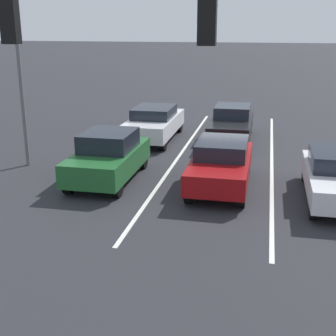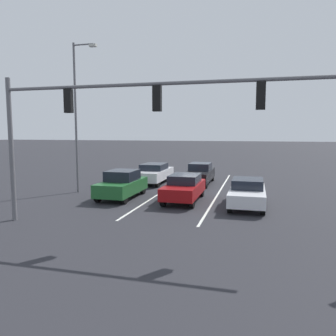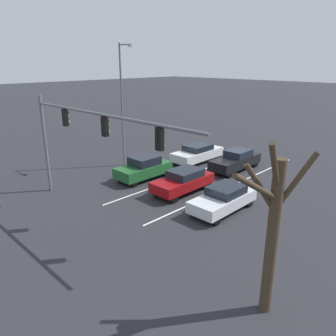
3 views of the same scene
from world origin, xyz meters
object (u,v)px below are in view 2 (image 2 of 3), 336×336
at_px(car_silver_leftlane_front, 247,192).
at_px(car_darkgreen_rightlane_front, 122,184).
at_px(traffic_signal_gantry, 104,112).
at_px(car_maroon_midlane_front, 184,187).
at_px(street_lamp_right_shoulder, 78,110).
at_px(car_white_rightlane_second, 154,173).
at_px(car_black_midlane_second, 200,174).

distance_m(car_silver_leftlane_front, car_darkgreen_rightlane_front, 7.24).
bearing_deg(traffic_signal_gantry, car_maroon_midlane_front, -108.56).
height_order(car_maroon_midlane_front, street_lamp_right_shoulder, street_lamp_right_shoulder).
bearing_deg(street_lamp_right_shoulder, car_silver_leftlane_front, 172.62).
height_order(car_silver_leftlane_front, car_white_rightlane_second, car_white_rightlane_second).
bearing_deg(car_darkgreen_rightlane_front, street_lamp_right_shoulder, -16.21).
xyz_separation_m(car_silver_leftlane_front, traffic_signal_gantry, (5.46, 5.41, 3.91)).
xyz_separation_m(car_silver_leftlane_front, car_black_midlane_second, (3.65, -6.76, 0.04)).
xyz_separation_m(car_darkgreen_rightlane_front, street_lamp_right_shoulder, (3.36, -0.98, 4.46)).
xyz_separation_m(car_silver_leftlane_front, car_darkgreen_rightlane_front, (7.23, -0.40, 0.07)).
relative_size(car_white_rightlane_second, car_black_midlane_second, 1.00).
height_order(car_darkgreen_rightlane_front, car_white_rightlane_second, car_darkgreen_rightlane_front).
height_order(car_darkgreen_rightlane_front, traffic_signal_gantry, traffic_signal_gantry).
bearing_deg(street_lamp_right_shoulder, car_white_rightlane_second, -125.51).
bearing_deg(car_silver_leftlane_front, car_black_midlane_second, -61.64).
distance_m(car_darkgreen_rightlane_front, street_lamp_right_shoulder, 5.67).
relative_size(car_silver_leftlane_front, street_lamp_right_shoulder, 0.46).
bearing_deg(car_darkgreen_rightlane_front, car_maroon_midlane_front, -178.75).
relative_size(car_darkgreen_rightlane_front, traffic_signal_gantry, 0.32).
distance_m(car_darkgreen_rightlane_front, traffic_signal_gantry, 7.18).
bearing_deg(traffic_signal_gantry, car_darkgreen_rightlane_front, -73.01).
relative_size(car_darkgreen_rightlane_front, car_black_midlane_second, 0.86).
bearing_deg(car_black_midlane_second, street_lamp_right_shoulder, 37.81).
distance_m(car_darkgreen_rightlane_front, car_black_midlane_second, 7.30).
xyz_separation_m(car_maroon_midlane_front, traffic_signal_gantry, (1.97, 5.88, 3.87)).
bearing_deg(car_silver_leftlane_front, street_lamp_right_shoulder, -7.38).
bearing_deg(car_maroon_midlane_front, car_silver_leftlane_front, 172.20).
bearing_deg(car_maroon_midlane_front, car_black_midlane_second, -88.51).
bearing_deg(street_lamp_right_shoulder, car_darkgreen_rightlane_front, 163.79).
bearing_deg(car_darkgreen_rightlane_front, car_silver_leftlane_front, 176.87).
bearing_deg(car_maroon_midlane_front, traffic_signal_gantry, 71.44).
xyz_separation_m(car_darkgreen_rightlane_front, car_white_rightlane_second, (-0.14, -5.88, -0.03)).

